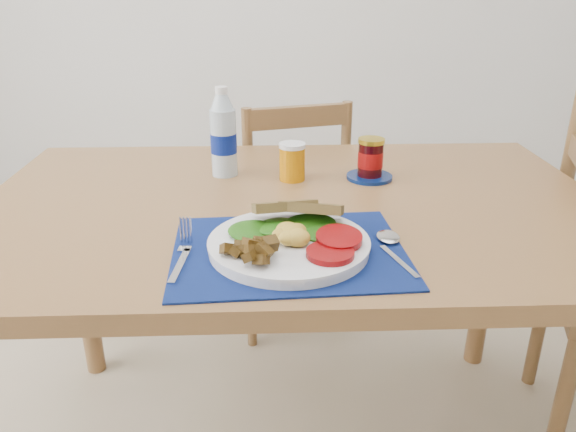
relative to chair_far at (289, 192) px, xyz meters
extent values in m
cube|color=brown|center=(-0.02, -0.63, 0.20)|extent=(1.40, 0.90, 0.04)
cylinder|color=brown|center=(-0.66, -0.24, -0.18)|extent=(0.06, 0.06, 0.71)
cylinder|color=brown|center=(0.62, -0.24, -0.18)|extent=(0.06, 0.06, 0.71)
cube|color=brown|center=(-0.02, 0.06, -0.14)|extent=(0.46, 0.45, 0.04)
cylinder|color=brown|center=(0.10, 0.25, -0.35)|extent=(0.03, 0.03, 0.38)
cylinder|color=brown|center=(-0.21, 0.17, -0.35)|extent=(0.03, 0.03, 0.38)
cylinder|color=brown|center=(0.18, -0.04, -0.35)|extent=(0.03, 0.03, 0.38)
cylinder|color=brown|center=(-0.14, -0.13, -0.35)|extent=(0.03, 0.03, 0.38)
cube|color=brown|center=(0.02, -0.09, 0.28)|extent=(0.34, 0.12, 0.44)
cylinder|color=brown|center=(0.64, -0.75, -0.30)|extent=(0.04, 0.04, 0.46)
cylinder|color=brown|center=(0.77, -0.36, -0.30)|extent=(0.04, 0.04, 0.46)
cube|color=black|center=(-0.04, -0.89, 0.22)|extent=(0.44, 0.35, 0.00)
cylinder|color=silver|center=(-0.04, -0.89, 0.23)|extent=(0.29, 0.29, 0.02)
ellipsoid|color=gold|center=(-0.03, -0.89, 0.26)|extent=(0.07, 0.06, 0.03)
cylinder|color=#9A050B|center=(0.04, -0.93, 0.25)|extent=(0.08, 0.08, 0.01)
ellipsoid|color=#144108|center=(-0.03, -0.85, 0.25)|extent=(0.16, 0.09, 0.01)
cube|color=olive|center=(-0.02, -0.80, 0.27)|extent=(0.12, 0.07, 0.04)
cube|color=#B2B5BA|center=(-0.23, -0.94, 0.22)|extent=(0.02, 0.12, 0.00)
cube|color=#B2B5BA|center=(-0.23, -0.86, 0.22)|extent=(0.03, 0.06, 0.00)
cube|color=#B2B5BA|center=(0.15, -0.94, 0.22)|extent=(0.05, 0.12, 0.00)
ellipsoid|color=#B2B5BA|center=(0.15, -0.85, 0.22)|extent=(0.04, 0.06, 0.01)
cylinder|color=#ADBFCC|center=(-0.18, -0.45, 0.30)|extent=(0.06, 0.06, 0.17)
cylinder|color=navy|center=(-0.18, -0.45, 0.30)|extent=(0.07, 0.07, 0.05)
cone|color=#ADBFCC|center=(-0.18, -0.45, 0.40)|extent=(0.06, 0.06, 0.04)
cylinder|color=white|center=(-0.18, -0.45, 0.43)|extent=(0.03, 0.03, 0.02)
cylinder|color=#C47405|center=(-0.01, -0.49, 0.26)|extent=(0.06, 0.06, 0.09)
cylinder|color=#04184E|center=(0.18, -0.49, 0.22)|extent=(0.11, 0.11, 0.01)
cylinder|color=black|center=(0.18, -0.49, 0.27)|extent=(0.06, 0.06, 0.08)
cylinder|color=maroon|center=(0.18, -0.49, 0.27)|extent=(0.06, 0.06, 0.04)
cylinder|color=#AB901C|center=(0.18, -0.49, 0.31)|extent=(0.06, 0.06, 0.01)
camera|label=1|loc=(-0.07, -1.80, 0.68)|focal=35.00mm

